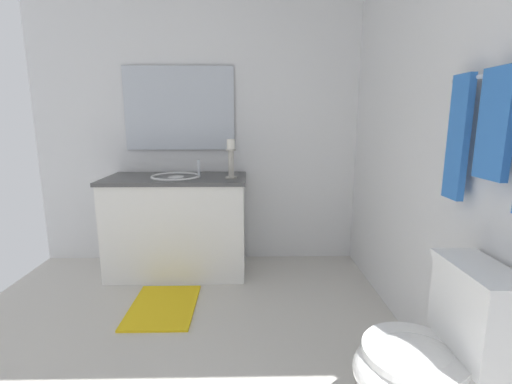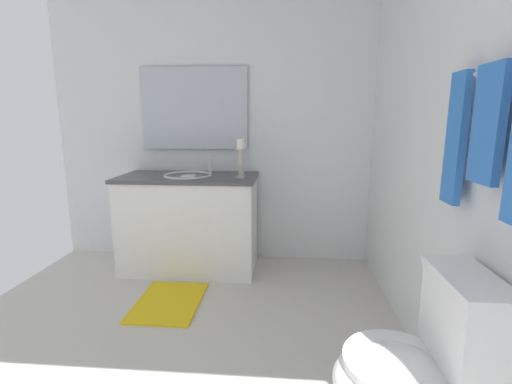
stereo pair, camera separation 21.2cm
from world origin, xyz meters
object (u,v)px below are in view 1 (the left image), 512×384
object	(u,v)px
vanity_cabinet	(178,225)
sink_basin	(176,181)
toilet	(431,361)
towel_bar	(507,72)
mirror	(179,108)
towel_near_vanity	(458,138)
candle_holder_tall	(231,158)
bath_mat	(163,307)
towel_center	(496,124)

from	to	relation	value
vanity_cabinet	sink_basin	size ratio (longest dim) A/B	2.86
toilet	towel_bar	size ratio (longest dim) A/B	1.10
mirror	towel_near_vanity	xyz separation A→B (m)	(1.66, 1.50, -0.17)
candle_holder_tall	toilet	world-z (taller)	candle_holder_tall
bath_mat	candle_holder_tall	bearing A→B (deg)	140.41
mirror	bath_mat	world-z (taller)	mirror
vanity_cabinet	towel_center	world-z (taller)	towel_center
candle_holder_tall	towel_bar	distance (m)	1.92
towel_bar	towel_center	bearing A→B (deg)	-90.00
sink_basin	mirror	bearing A→B (deg)	-179.80
candle_holder_tall	towel_near_vanity	xyz separation A→B (m)	(1.30, 1.04, 0.22)
sink_basin	towel_bar	xyz separation A→B (m)	(1.60, 1.51, 0.67)
mirror	towel_bar	world-z (taller)	mirror
sink_basin	towel_center	world-z (taller)	towel_center
mirror	towel_near_vanity	distance (m)	2.24
vanity_cabinet	towel_center	xyz separation A→B (m)	(1.60, 1.50, 0.85)
vanity_cabinet	bath_mat	world-z (taller)	vanity_cabinet
mirror	towel_near_vanity	bearing A→B (deg)	42.10
vanity_cabinet	toilet	world-z (taller)	vanity_cabinet
bath_mat	sink_basin	bearing A→B (deg)	179.91
mirror	bath_mat	xyz separation A→B (m)	(0.91, -0.00, -1.36)
toilet	sink_basin	bearing A→B (deg)	-142.88
candle_holder_tall	towel_center	distance (m)	1.87
towel_near_vanity	towel_bar	bearing A→B (deg)	4.54
towel_bar	towel_center	size ratio (longest dim) A/B	1.67
vanity_cabinet	mirror	size ratio (longest dim) A/B	1.22
sink_basin	toilet	xyz separation A→B (m)	(1.70, 1.29, -0.41)
mirror	bath_mat	distance (m)	1.63
vanity_cabinet	towel_near_vanity	size ratio (longest dim) A/B	2.17
mirror	towel_bar	bearing A→B (deg)	38.81
candle_holder_tall	toilet	bearing A→B (deg)	27.17
candle_holder_tall	vanity_cabinet	bearing A→B (deg)	-99.36
towel_near_vanity	towel_center	xyz separation A→B (m)	(0.23, 0.00, 0.06)
towel_near_vanity	towel_center	bearing A→B (deg)	0.00
vanity_cabinet	toilet	size ratio (longest dim) A/B	1.53
candle_holder_tall	bath_mat	world-z (taller)	candle_holder_tall
candle_holder_tall	toilet	distance (m)	1.93
bath_mat	vanity_cabinet	bearing A→B (deg)	-180.00
vanity_cabinet	sink_basin	bearing A→B (deg)	90.00
vanity_cabinet	towel_near_vanity	world-z (taller)	towel_near_vanity
sink_basin	toilet	bearing A→B (deg)	37.12
vanity_cabinet	sink_basin	world-z (taller)	sink_basin
towel_near_vanity	vanity_cabinet	bearing A→B (deg)	-132.60
towel_near_vanity	bath_mat	distance (m)	2.05
towel_center	bath_mat	distance (m)	2.18
vanity_cabinet	towel_center	distance (m)	2.35
candle_holder_tall	toilet	size ratio (longest dim) A/B	0.41
towel_near_vanity	sink_basin	bearing A→B (deg)	-132.62
sink_basin	towel_bar	size ratio (longest dim) A/B	0.59
towel_bar	towel_near_vanity	size ratio (longest dim) A/B	1.28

